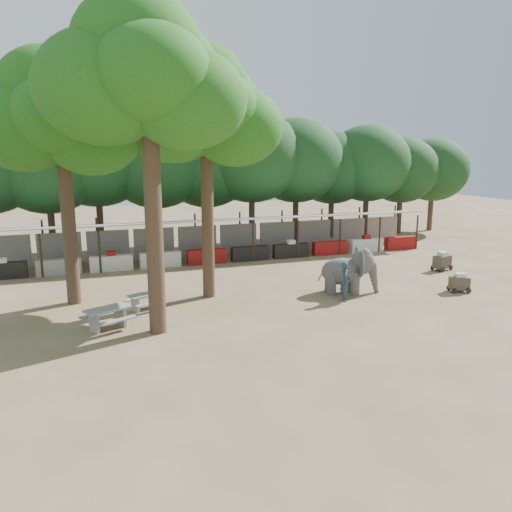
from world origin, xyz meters
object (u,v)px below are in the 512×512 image
object	(u,v)px
yard_tree_center	(143,77)
handler	(345,281)
cart_back	(442,261)
cart_front	(459,283)
yard_tree_back	(201,109)
yard_tree_left	(57,115)
picnic_table_near	(108,315)
elephant	(349,271)
picnic_table_far	(145,299)

from	to	relation	value
yard_tree_center	handler	xyz separation A→B (m)	(8.82, 1.04, -8.30)
cart_back	cart_front	bearing A→B (deg)	-137.17
cart_back	yard_tree_back	bearing A→B (deg)	164.54
cart_back	yard_tree_left	bearing A→B (deg)	161.11
yard_tree_center	picnic_table_near	bearing A→B (deg)	155.05
cart_back	picnic_table_near	bearing A→B (deg)	173.82
yard_tree_left	yard_tree_back	distance (m)	6.09
yard_tree_center	elephant	distance (m)	12.80
yard_tree_back	handler	world-z (taller)	yard_tree_back
elephant	picnic_table_near	distance (m)	11.40
picnic_table_near	cart_front	distance (m)	16.44
picnic_table_far	cart_front	size ratio (longest dim) A/B	1.61
picnic_table_far	cart_front	bearing A→B (deg)	-32.59
elephant	picnic_table_near	world-z (taller)	elephant
yard_tree_left	cart_front	size ratio (longest dim) A/B	9.91
yard_tree_center	cart_back	world-z (taller)	yard_tree_center
elephant	yard_tree_center	bearing A→B (deg)	-147.81
elephant	picnic_table_far	xyz separation A→B (m)	(-9.65, 0.62, -0.63)
cart_front	cart_back	xyz separation A→B (m)	(2.30, 4.02, 0.07)
yard_tree_left	yard_tree_back	size ratio (longest dim) A/B	0.97
elephant	cart_back	size ratio (longest dim) A/B	2.28
picnic_table_near	cart_front	world-z (taller)	cart_front
yard_tree_left	cart_back	world-z (taller)	yard_tree_left
yard_tree_back	cart_front	bearing A→B (deg)	-16.71
picnic_table_near	cart_front	bearing A→B (deg)	-25.07
picnic_table_far	elephant	bearing A→B (deg)	-27.42
cart_front	cart_back	size ratio (longest dim) A/B	0.86
cart_front	elephant	bearing A→B (deg)	179.29
picnic_table_far	yard_tree_left	bearing A→B (deg)	119.71
yard_tree_back	elephant	bearing A→B (deg)	-15.58
handler	cart_back	size ratio (longest dim) A/B	1.41
picnic_table_near	cart_back	bearing A→B (deg)	-12.80
yard_tree_back	cart_front	distance (m)	14.73
yard_tree_center	picnic_table_far	size ratio (longest dim) A/B	6.71
handler	cart_back	world-z (taller)	handler
handler	cart_back	bearing A→B (deg)	-40.48
picnic_table_near	handler	bearing A→B (deg)	-22.50
yard_tree_left	yard_tree_center	size ratio (longest dim) A/B	0.92
yard_tree_left	handler	world-z (taller)	yard_tree_left
yard_tree_center	cart_front	size ratio (longest dim) A/B	10.82
yard_tree_back	picnic_table_near	world-z (taller)	yard_tree_back
yard_tree_center	picnic_table_near	xyz separation A→B (m)	(-1.64, 0.76, -8.66)
yard_tree_back	cart_back	size ratio (longest dim) A/B	8.81
picnic_table_far	cart_back	size ratio (longest dim) A/B	1.39
yard_tree_left	picnic_table_far	xyz separation A→B (m)	(3.02, -2.24, -7.74)
handler	picnic_table_far	distance (m)	8.98
yard_tree_left	cart_back	size ratio (longest dim) A/B	8.54
yard_tree_left	yard_tree_back	xyz separation A→B (m)	(6.00, -1.00, 0.34)
yard_tree_back	picnic_table_near	distance (m)	9.79
yard_tree_left	yard_tree_back	world-z (taller)	yard_tree_back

